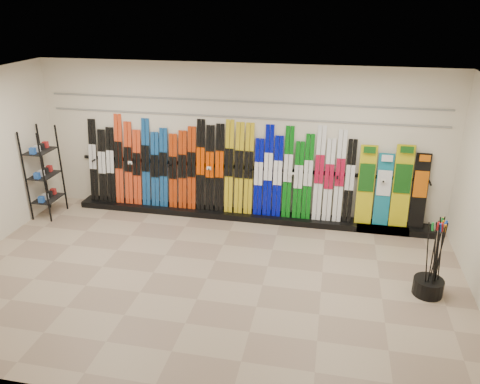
# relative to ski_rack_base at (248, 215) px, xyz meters

# --- Properties ---
(floor) EXTENTS (8.00, 8.00, 0.00)m
(floor) POSITION_rel_ski_rack_base_xyz_m (-0.22, -2.28, -0.06)
(floor) COLOR gray
(floor) RESTS_ON ground
(back_wall) EXTENTS (8.00, 0.00, 8.00)m
(back_wall) POSITION_rel_ski_rack_base_xyz_m (-0.22, 0.22, 1.44)
(back_wall) COLOR beige
(back_wall) RESTS_ON floor
(ceiling) EXTENTS (8.00, 8.00, 0.00)m
(ceiling) POSITION_rel_ski_rack_base_xyz_m (-0.22, -2.28, 2.94)
(ceiling) COLOR silver
(ceiling) RESTS_ON back_wall
(ski_rack_base) EXTENTS (8.00, 0.40, 0.12)m
(ski_rack_base) POSITION_rel_ski_rack_base_xyz_m (0.00, 0.00, 0.00)
(ski_rack_base) COLOR black
(ski_rack_base) RESTS_ON floor
(skis) EXTENTS (5.37, 0.29, 1.83)m
(skis) POSITION_rel_ski_rack_base_xyz_m (-0.66, 0.07, 0.89)
(skis) COLOR black
(skis) RESTS_ON ski_rack_base
(snowboards) EXTENTS (1.25, 0.24, 1.54)m
(snowboards) POSITION_rel_ski_rack_base_xyz_m (2.70, 0.07, 0.79)
(snowboards) COLOR gold
(snowboards) RESTS_ON ski_rack_base
(accessory_rack) EXTENTS (0.40, 0.60, 1.80)m
(accessory_rack) POSITION_rel_ski_rack_base_xyz_m (-3.97, -0.62, 0.84)
(accessory_rack) COLOR black
(accessory_rack) RESTS_ON floor
(pole_bin) EXTENTS (0.44, 0.44, 0.25)m
(pole_bin) POSITION_rel_ski_rack_base_xyz_m (3.11, -2.01, 0.07)
(pole_bin) COLOR black
(pole_bin) RESTS_ON floor
(ski_poles) EXTENTS (0.30, 0.35, 1.18)m
(ski_poles) POSITION_rel_ski_rack_base_xyz_m (3.14, -2.01, 0.55)
(ski_poles) COLOR black
(ski_poles) RESTS_ON pole_bin
(slatwall_rail_0) EXTENTS (7.60, 0.02, 0.03)m
(slatwall_rail_0) POSITION_rel_ski_rack_base_xyz_m (-0.22, 0.20, 1.94)
(slatwall_rail_0) COLOR gray
(slatwall_rail_0) RESTS_ON back_wall
(slatwall_rail_1) EXTENTS (7.60, 0.02, 0.03)m
(slatwall_rail_1) POSITION_rel_ski_rack_base_xyz_m (-0.22, 0.20, 2.24)
(slatwall_rail_1) COLOR gray
(slatwall_rail_1) RESTS_ON back_wall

